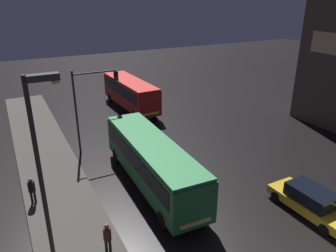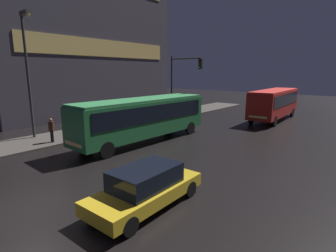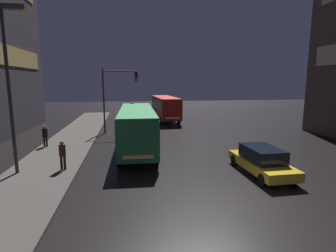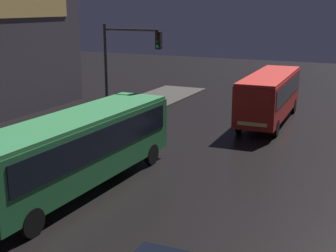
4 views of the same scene
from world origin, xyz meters
TOP-DOWN VIEW (x-y plane):
  - sidewalk_left at (-9.00, 10.00)m, footprint 4.00×48.00m
  - bus_near at (-3.44, 9.80)m, footprint 2.84×11.03m
  - bus_far at (0.88, 24.61)m, footprint 2.76×9.66m
  - car_taxi at (3.25, 3.20)m, footprint 2.02×4.76m
  - pedestrian_near at (-7.84, 5.21)m, footprint 0.48×0.48m
  - pedestrian_mid at (-10.47, 11.09)m, footprint 0.52×0.52m
  - traffic_light_main at (-5.26, 16.70)m, footprint 3.47×0.35m
  - street_lamp_sidewalk at (-10.02, 5.02)m, footprint 1.25×0.36m

SIDE VIEW (x-z plane):
  - sidewalk_left at x=-9.00m, z-range 0.00..0.15m
  - car_taxi at x=3.25m, z-range 0.01..1.55m
  - pedestrian_mid at x=-10.47m, z-range 0.31..1.95m
  - pedestrian_near at x=-7.84m, z-range 0.30..1.98m
  - bus_near at x=-3.44m, z-range 0.36..3.47m
  - bus_far at x=0.88m, z-range 0.36..3.50m
  - traffic_light_main at x=-5.26m, z-range 1.14..7.57m
  - street_lamp_sidewalk at x=-10.02m, z-range 1.46..10.29m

